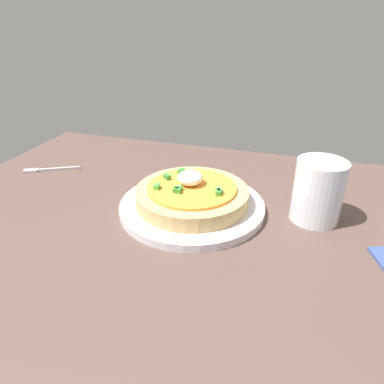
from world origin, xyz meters
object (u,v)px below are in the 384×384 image
pizza (192,194)px  cup_near (317,194)px  plate (192,206)px  fork (47,170)px

pizza → cup_near: bearing=-171.2°
plate → pizza: pizza is taller
plate → cup_near: cup_near is taller
pizza → fork: bearing=-10.6°
plate → cup_near: bearing=-171.1°
pizza → fork: size_ratio=1.79×
plate → fork: (33.86, -6.34, -0.40)cm
plate → pizza: (0.03, -0.02, 2.21)cm
cup_near → fork: size_ratio=0.95×
plate → fork: 34.45cm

